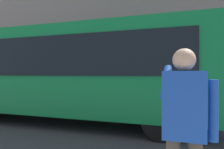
% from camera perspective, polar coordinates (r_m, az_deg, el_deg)
% --- Properties ---
extents(ground_plane, '(60.00, 60.00, 0.00)m').
position_cam_1_polar(ground_plane, '(6.86, 10.22, -13.31)').
color(ground_plane, '#38383A').
extents(building_facade_far, '(28.00, 1.55, 12.00)m').
position_cam_1_polar(building_facade_far, '(14.13, 14.79, 18.28)').
color(building_facade_far, gray).
rests_on(building_facade_far, ground_plane).
extents(red_bus, '(9.05, 2.54, 3.08)m').
position_cam_1_polar(red_bus, '(7.24, -10.41, 0.83)').
color(red_bus, '#0F7238').
rests_on(red_bus, ground_plane).
extents(pedestrian_photographer, '(0.53, 0.52, 1.70)m').
position_cam_1_polar(pedestrian_photographer, '(2.26, 18.58, -11.60)').
color(pedestrian_photographer, '#4C4238').
rests_on(pedestrian_photographer, sidewalk_curb).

